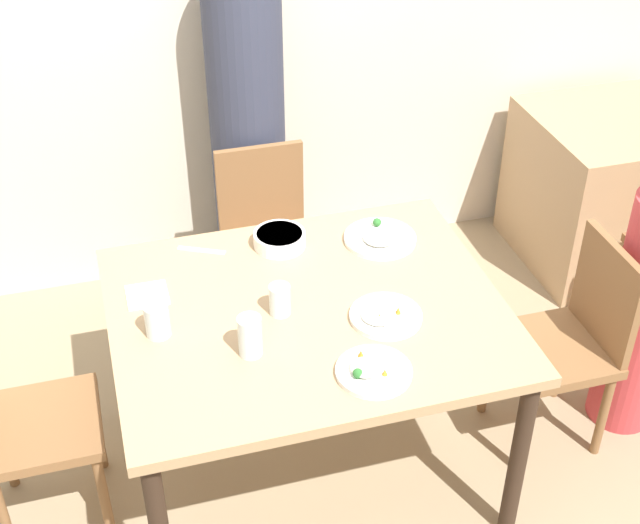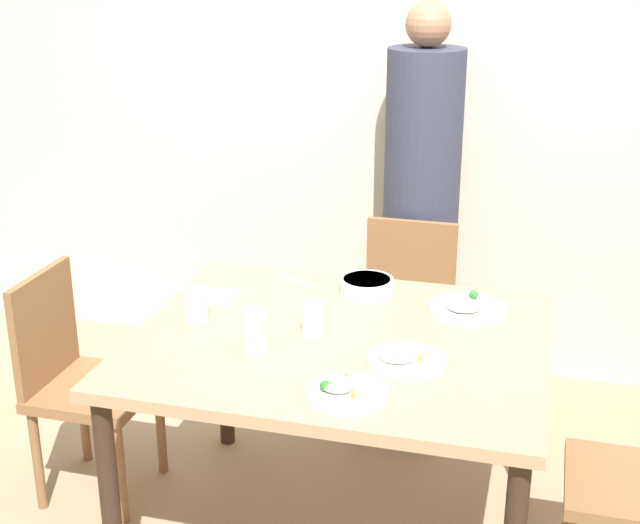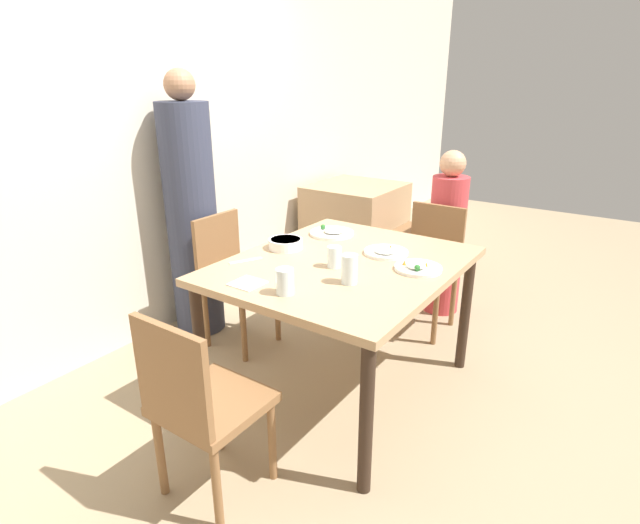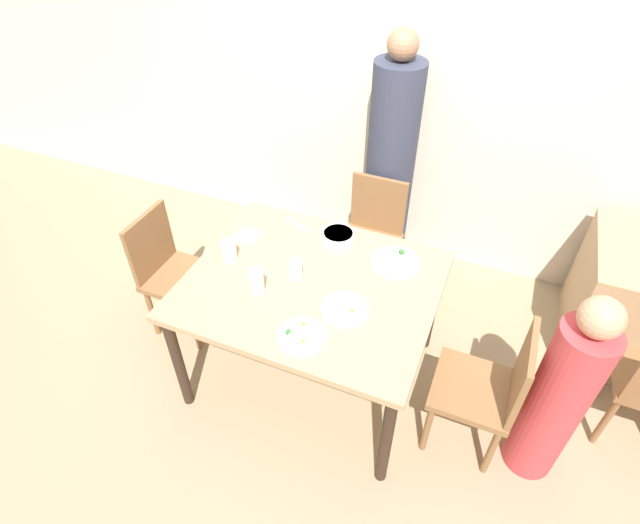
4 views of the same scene
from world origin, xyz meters
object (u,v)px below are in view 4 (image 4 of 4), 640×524
Objects in this scene: person_child at (558,398)px; chair_adult_spot at (371,235)px; bowl_curry at (338,236)px; glass_water_tall at (296,269)px; person_adult at (390,169)px; chair_child_spot at (488,388)px; plate_rice_adult at (344,309)px.

chair_adult_spot is at bearing 142.20° from person_child.
glass_water_tall is at bearing -103.63° from bowl_curry.
person_adult is 1.23m from glass_water_tall.
chair_child_spot is 0.71× the size of person_child.
bowl_curry is at bearing 114.20° from plate_rice_adult.
person_adult reaches higher than chair_adult_spot.
chair_child_spot is at bearing 180.00° from person_child.
plate_rice_adult is (0.17, -1.35, -0.02)m from person_adult.
glass_water_tall reaches higher than chair_adult_spot.
person_child is at bearing 90.00° from chair_child_spot.
chair_child_spot is (0.93, -0.96, 0.00)m from chair_adult_spot.
bowl_curry is at bearing 160.31° from person_child.
chair_adult_spot is at bearing 99.53° from plate_rice_adult.
glass_water_tall is at bearing -94.33° from chair_child_spot.
person_child is 11.05× the size of glass_water_tall.
bowl_curry is (-0.06, -0.83, -0.01)m from person_adult.
bowl_curry is (-0.06, -0.49, 0.33)m from chair_adult_spot.
person_child is (0.30, -0.00, 0.09)m from chair_child_spot.
chair_child_spot is 3.55× the size of plate_rice_adult.
person_adult is at bearing 97.15° from plate_rice_adult.
person_adult is 15.85× the size of glass_water_tall.
chair_adult_spot is at bearing -90.00° from person_adult.
chair_child_spot is at bearing -25.04° from bowl_curry.
plate_rice_adult is (0.17, -1.01, 0.31)m from chair_adult_spot.
plate_rice_adult is 2.21× the size of glass_water_tall.
chair_adult_spot is 0.50× the size of person_adult.
chair_child_spot is 1.63m from person_adult.
chair_adult_spot reaches higher than plate_rice_adult.
glass_water_tall reaches higher than chair_child_spot.
person_child is 6.26× the size of bowl_curry.
chair_child_spot is 1.15m from glass_water_tall.
plate_rice_adult is at bearing -177.39° from person_child.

